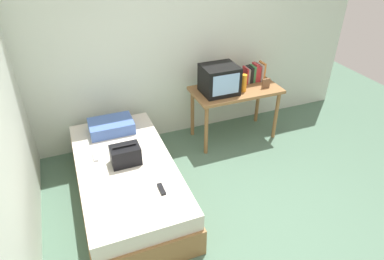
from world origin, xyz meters
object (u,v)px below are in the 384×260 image
at_px(handbag, 126,155).
at_px(magazine, 126,184).
at_px(desk, 235,95).
at_px(picture_frame, 266,83).
at_px(bed, 127,181).
at_px(water_bottle, 244,83).
at_px(pillow, 111,126).
at_px(remote_dark, 161,189).
at_px(book_row, 254,73).
at_px(remote_silver, 95,157).
at_px(tv, 219,79).

bearing_deg(handbag, magazine, -102.42).
relative_size(desk, picture_frame, 9.02).
xyz_separation_m(bed, handbag, (0.02, 0.01, 0.34)).
bearing_deg(water_bottle, desk, 117.37).
height_order(pillow, handbag, handbag).
bearing_deg(picture_frame, remote_dark, -148.22).
distance_m(bed, book_row, 2.24).
xyz_separation_m(bed, pillow, (-0.01, 0.68, 0.31)).
xyz_separation_m(picture_frame, handbag, (-2.00, -0.58, -0.22)).
xyz_separation_m(book_row, handbag, (-1.97, -0.83, -0.27)).
bearing_deg(picture_frame, pillow, 177.20).
xyz_separation_m(magazine, remote_silver, (-0.22, 0.54, 0.01)).
distance_m(water_bottle, pillow, 1.74).
height_order(bed, water_bottle, water_bottle).
bearing_deg(handbag, pillow, 92.60).
distance_m(picture_frame, pillow, 2.05).
bearing_deg(picture_frame, tv, 170.98).
height_order(bed, remote_silver, remote_silver).
relative_size(book_row, picture_frame, 2.16).
distance_m(magazine, remote_silver, 0.58).
distance_m(bed, handbag, 0.34).
height_order(book_row, handbag, book_row).
bearing_deg(remote_dark, book_row, 37.89).
relative_size(desk, water_bottle, 5.12).
bearing_deg(remote_silver, magazine, -68.01).
height_order(picture_frame, magazine, picture_frame).
xyz_separation_m(bed, book_row, (1.99, 0.84, 0.61)).
distance_m(handbag, remote_dark, 0.58).
relative_size(bed, desk, 1.72).
xyz_separation_m(magazine, remote_dark, (0.29, -0.19, 0.01)).
bearing_deg(remote_silver, desk, 14.39).
height_order(water_bottle, book_row, book_row).
distance_m(tv, book_row, 0.62).
xyz_separation_m(bed, desk, (1.65, 0.70, 0.41)).
xyz_separation_m(bed, remote_silver, (-0.27, 0.21, 0.25)).
bearing_deg(remote_silver, handbag, -34.87).
distance_m(tv, picture_frame, 0.65).
xyz_separation_m(tv, magazine, (-1.44, -1.01, -0.44)).
bearing_deg(desk, book_row, 21.81).
distance_m(picture_frame, remote_silver, 2.35).
distance_m(bed, magazine, 0.42).
distance_m(tv, pillow, 1.45).
height_order(water_bottle, picture_frame, water_bottle).
distance_m(desk, remote_dark, 1.88).
bearing_deg(desk, bed, -156.91).
bearing_deg(handbag, picture_frame, 16.02).
bearing_deg(book_row, water_bottle, -140.89).
distance_m(picture_frame, remote_dark, 2.12).
relative_size(desk, book_row, 4.17).
distance_m(desk, magazine, 2.00).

